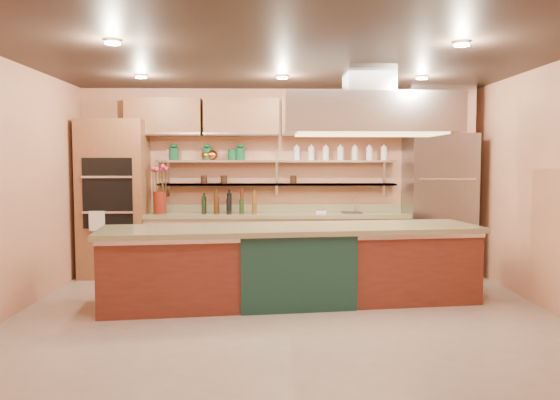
{
  "coord_description": "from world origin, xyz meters",
  "views": [
    {
      "loc": [
        -0.2,
        -5.87,
        1.69
      ],
      "look_at": [
        -0.03,
        1.0,
        1.21
      ],
      "focal_mm": 35.0,
      "sensor_mm": 36.0,
      "label": 1
    }
  ],
  "objects_px": {
    "refrigerator": "(438,205)",
    "island": "(292,264)",
    "flower_vase": "(160,203)",
    "kitchen_scale": "(321,210)",
    "copper_kettle": "(211,155)",
    "green_canister": "(232,155)"
  },
  "relations": [
    {
      "from": "refrigerator",
      "to": "island",
      "type": "distance_m",
      "value": 2.79
    },
    {
      "from": "flower_vase",
      "to": "kitchen_scale",
      "type": "xyz_separation_m",
      "value": [
        2.38,
        0.0,
        -0.12
      ]
    },
    {
      "from": "flower_vase",
      "to": "kitchen_scale",
      "type": "bearing_deg",
      "value": 0.0
    },
    {
      "from": "flower_vase",
      "to": "copper_kettle",
      "type": "relative_size",
      "value": 1.66
    },
    {
      "from": "flower_vase",
      "to": "copper_kettle",
      "type": "distance_m",
      "value": 1.04
    },
    {
      "from": "island",
      "to": "kitchen_scale",
      "type": "bearing_deg",
      "value": 65.02
    },
    {
      "from": "green_canister",
      "to": "island",
      "type": "bearing_deg",
      "value": -64.99
    },
    {
      "from": "refrigerator",
      "to": "copper_kettle",
      "type": "relative_size",
      "value": 10.73
    },
    {
      "from": "copper_kettle",
      "to": "island",
      "type": "bearing_deg",
      "value": -57.25
    },
    {
      "from": "kitchen_scale",
      "to": "flower_vase",
      "type": "bearing_deg",
      "value": -179.48
    },
    {
      "from": "refrigerator",
      "to": "flower_vase",
      "type": "xyz_separation_m",
      "value": [
        -4.13,
        0.01,
        0.04
      ]
    },
    {
      "from": "refrigerator",
      "to": "island",
      "type": "xyz_separation_m",
      "value": [
        -2.25,
        -1.54,
        -0.59
      ]
    },
    {
      "from": "green_canister",
      "to": "kitchen_scale",
      "type": "bearing_deg",
      "value": -9.47
    },
    {
      "from": "kitchen_scale",
      "to": "green_canister",
      "type": "xyz_separation_m",
      "value": [
        -1.32,
        0.22,
        0.82
      ]
    },
    {
      "from": "flower_vase",
      "to": "kitchen_scale",
      "type": "distance_m",
      "value": 2.38
    },
    {
      "from": "refrigerator",
      "to": "island",
      "type": "height_order",
      "value": "refrigerator"
    },
    {
      "from": "refrigerator",
      "to": "flower_vase",
      "type": "height_order",
      "value": "refrigerator"
    },
    {
      "from": "kitchen_scale",
      "to": "island",
      "type": "bearing_deg",
      "value": -107.2
    },
    {
      "from": "kitchen_scale",
      "to": "copper_kettle",
      "type": "distance_m",
      "value": 1.84
    },
    {
      "from": "island",
      "to": "green_canister",
      "type": "bearing_deg",
      "value": 107.74
    },
    {
      "from": "kitchen_scale",
      "to": "refrigerator",
      "type": "bearing_deg",
      "value": 0.19
    },
    {
      "from": "island",
      "to": "copper_kettle",
      "type": "height_order",
      "value": "copper_kettle"
    }
  ]
}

